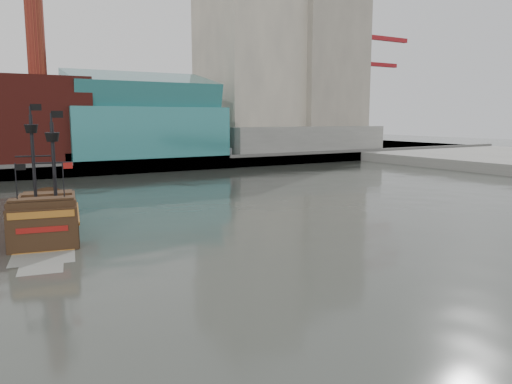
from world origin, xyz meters
TOP-DOWN VIEW (x-y plane):
  - ground at (0.00, 0.00)m, footprint 400.00×400.00m
  - promenade_far at (0.00, 92.00)m, footprint 220.00×60.00m
  - seawall at (0.00, 62.50)m, footprint 220.00×1.00m
  - skyline at (5.21, 84.56)m, footprint 149.00×45.00m
  - crane_a at (78.63, 82.00)m, footprint 22.50×4.00m
  - crane_b at (88.23, 92.00)m, footprint 19.10×4.00m
  - pirate_ship at (-15.56, 19.62)m, footprint 7.66×16.70m

SIDE VIEW (x-z plane):
  - ground at x=0.00m, z-range 0.00..0.00m
  - promenade_far at x=0.00m, z-range 0.00..2.00m
  - pirate_ship at x=-15.56m, z-range -4.93..7.12m
  - seawall at x=0.00m, z-range 0.00..2.60m
  - crane_b at x=88.23m, z-range 2.45..28.70m
  - crane_a at x=78.63m, z-range 2.99..35.24m
  - skyline at x=5.21m, z-range -6.45..55.55m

